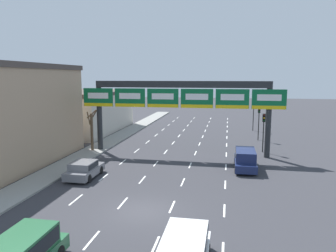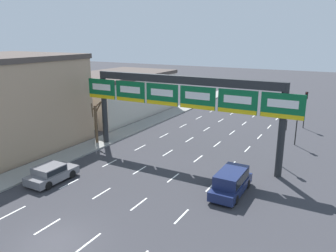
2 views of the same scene
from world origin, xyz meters
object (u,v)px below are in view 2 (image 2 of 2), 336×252
(traffic_light_mid_block, at_px, (306,102))
(traffic_light_far_end, at_px, (298,116))
(sign_gantry, at_px, (181,96))
(traffic_light_near_gantry, at_px, (284,133))
(tree_bare_closest, at_px, (96,121))
(suv_navy, at_px, (231,181))
(car_grey, at_px, (51,173))

(traffic_light_mid_block, bearing_deg, traffic_light_far_end, -88.95)
(sign_gantry, relative_size, traffic_light_near_gantry, 5.01)
(traffic_light_far_end, bearing_deg, tree_bare_closest, -151.92)
(traffic_light_mid_block, distance_m, traffic_light_far_end, 7.60)
(suv_navy, distance_m, traffic_light_far_end, 14.51)
(traffic_light_far_end, distance_m, tree_bare_closest, 21.20)
(sign_gantry, distance_m, traffic_light_near_gantry, 9.66)
(traffic_light_mid_block, distance_m, tree_bare_closest, 25.57)
(suv_navy, xyz_separation_m, tree_bare_closest, (-16.37, 4.18, 1.51))
(car_grey, height_order, traffic_light_near_gantry, traffic_light_near_gantry)
(suv_navy, distance_m, traffic_light_mid_block, 21.98)
(sign_gantry, xyz_separation_m, traffic_light_near_gantry, (8.86, 2.47, -2.95))
(sign_gantry, distance_m, traffic_light_mid_block, 19.34)
(traffic_light_near_gantry, distance_m, traffic_light_far_end, 6.93)
(traffic_light_near_gantry, distance_m, tree_bare_closest, 18.85)
(car_grey, relative_size, suv_navy, 0.85)
(traffic_light_mid_block, relative_size, traffic_light_far_end, 1.03)
(traffic_light_far_end, bearing_deg, car_grey, -128.88)
(sign_gantry, xyz_separation_m, traffic_light_mid_block, (8.82, 16.99, -2.70))
(traffic_light_far_end, bearing_deg, sign_gantry, -133.65)
(suv_navy, bearing_deg, sign_gantry, 144.40)
(sign_gantry, distance_m, suv_navy, 9.59)
(car_grey, distance_m, traffic_light_mid_block, 30.93)
(traffic_light_near_gantry, relative_size, tree_bare_closest, 0.95)
(sign_gantry, bearing_deg, tree_bare_closest, -176.61)
(traffic_light_near_gantry, height_order, traffic_light_mid_block, traffic_light_mid_block)
(traffic_light_mid_block, bearing_deg, tree_bare_closest, -136.56)
(sign_gantry, distance_m, traffic_light_far_end, 13.28)
(car_grey, distance_m, suv_navy, 14.05)
(sign_gantry, height_order, traffic_light_near_gantry, sign_gantry)
(traffic_light_mid_block, bearing_deg, suv_navy, -95.72)
(tree_bare_closest, bearing_deg, suv_navy, -14.32)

